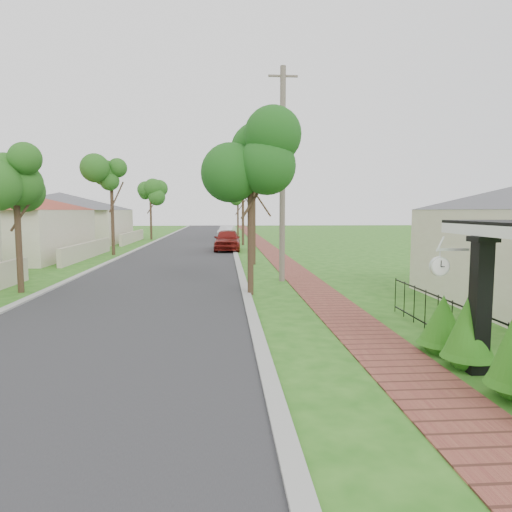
{
  "coord_description": "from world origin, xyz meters",
  "views": [
    {
      "loc": [
        -0.13,
        -8.91,
        2.98
      ],
      "look_at": [
        0.91,
        5.75,
        1.5
      ],
      "focal_mm": 32.0,
      "sensor_mm": 36.0,
      "label": 1
    }
  ],
  "objects_px": {
    "near_tree": "(250,160)",
    "station_clock": "(441,265)",
    "porch_post": "(480,312)",
    "utility_pole": "(282,174)",
    "parked_car_red": "(227,240)",
    "parked_car_white": "(227,232)"
  },
  "relations": [
    {
      "from": "parked_car_red",
      "to": "near_tree",
      "type": "xyz_separation_m",
      "value": [
        0.68,
        -17.63,
        3.93
      ]
    },
    {
      "from": "station_clock",
      "to": "near_tree",
      "type": "bearing_deg",
      "value": 112.64
    },
    {
      "from": "parked_car_white",
      "to": "parked_car_red",
      "type": "bearing_deg",
      "value": -79.41
    },
    {
      "from": "near_tree",
      "to": "station_clock",
      "type": "xyz_separation_m",
      "value": [
        3.17,
        -7.6,
        -2.77
      ]
    },
    {
      "from": "porch_post",
      "to": "near_tree",
      "type": "xyz_separation_m",
      "value": [
        -3.75,
        8.0,
        3.59
      ]
    },
    {
      "from": "porch_post",
      "to": "station_clock",
      "type": "distance_m",
      "value": 1.09
    },
    {
      "from": "porch_post",
      "to": "station_clock",
      "type": "xyz_separation_m",
      "value": [
        -0.58,
        0.4,
        0.83
      ]
    },
    {
      "from": "porch_post",
      "to": "utility_pole",
      "type": "height_order",
      "value": "utility_pole"
    },
    {
      "from": "porch_post",
      "to": "parked_car_red",
      "type": "bearing_deg",
      "value": 99.8
    },
    {
      "from": "porch_post",
      "to": "near_tree",
      "type": "distance_m",
      "value": 9.54
    },
    {
      "from": "parked_car_white",
      "to": "near_tree",
      "type": "xyz_separation_m",
      "value": [
        0.59,
        -33.45,
        4.05
      ]
    },
    {
      "from": "parked_car_white",
      "to": "station_clock",
      "type": "distance_m",
      "value": 41.24
    },
    {
      "from": "parked_car_red",
      "to": "station_clock",
      "type": "xyz_separation_m",
      "value": [
        3.85,
        -25.23,
        1.16
      ]
    },
    {
      "from": "porch_post",
      "to": "near_tree",
      "type": "height_order",
      "value": "near_tree"
    },
    {
      "from": "parked_car_white",
      "to": "station_clock",
      "type": "xyz_separation_m",
      "value": [
        3.75,
        -41.05,
        1.29
      ]
    },
    {
      "from": "near_tree",
      "to": "station_clock",
      "type": "bearing_deg",
      "value": -67.36
    },
    {
      "from": "parked_car_red",
      "to": "station_clock",
      "type": "relative_size",
      "value": 6.22
    },
    {
      "from": "near_tree",
      "to": "parked_car_white",
      "type": "bearing_deg",
      "value": 91.0
    },
    {
      "from": "parked_car_red",
      "to": "utility_pole",
      "type": "xyz_separation_m",
      "value": [
        2.18,
        -14.63,
        3.66
      ]
    },
    {
      "from": "near_tree",
      "to": "station_clock",
      "type": "distance_m",
      "value": 8.69
    },
    {
      "from": "utility_pole",
      "to": "station_clock",
      "type": "distance_m",
      "value": 11.02
    },
    {
      "from": "parked_car_red",
      "to": "utility_pole",
      "type": "relative_size",
      "value": 0.53
    }
  ]
}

